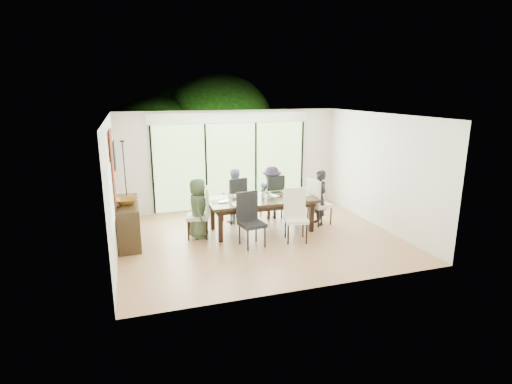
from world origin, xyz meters
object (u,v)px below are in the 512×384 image
object	(u,v)px
cup_c	(292,192)
bowl	(127,201)
table_top	(262,199)
chair_near_left	(252,220)
chair_far_right	(271,196)
person_right_end	(319,198)
cup_a	(231,197)
sideboard	(129,222)
person_left_end	(198,208)
person_far_right	(272,192)
vase	(263,195)
person_far_left	(234,196)
laptop	(227,202)
chair_far_left	(234,199)
chair_right_end	(320,201)
chair_near_right	(296,216)
cup_b	(269,197)
chair_left_end	(197,213)

from	to	relation	value
cup_c	bowl	bearing A→B (deg)	-179.52
table_top	chair_near_left	world-z (taller)	chair_near_left
chair_far_right	person_right_end	world-z (taller)	person_right_end
cup_a	sideboard	world-z (taller)	sideboard
person_left_end	bowl	size ratio (longest dim) A/B	2.86
person_left_end	person_right_end	bearing A→B (deg)	-81.55
table_top	person_far_right	bearing A→B (deg)	56.47
person_right_end	vase	size ratio (longest dim) A/B	10.75
vase	person_right_end	bearing A→B (deg)	-2.00
table_top	vase	world-z (taller)	vase
person_far_left	laptop	xyz separation A→B (m)	(-0.40, -0.93, 0.12)
laptop	chair_far_left	bearing A→B (deg)	46.30
person_far_left	table_top	bearing A→B (deg)	111.03
chair_right_end	chair_near_right	size ratio (longest dim) A/B	1.00
cup_b	person_left_end	bearing A→B (deg)	176.49
laptop	person_far_left	bearing A→B (deg)	45.87
table_top	person_right_end	world-z (taller)	person_right_end
chair_near_left	cup_b	bearing A→B (deg)	39.90
chair_left_end	person_far_right	bearing A→B (deg)	125.03
table_top	cup_b	distance (m)	0.20
person_far_right	chair_near_right	bearing A→B (deg)	99.99
person_far_right	sideboard	size ratio (longest dim) A/B	0.85
person_far_left	sideboard	xyz separation A→B (m)	(-2.52, -0.66, -0.23)
chair_left_end	person_far_right	size ratio (longest dim) A/B	0.85
table_top	chair_right_end	xyz separation A→B (m)	(1.50, 0.00, -0.18)
person_far_left	person_far_right	bearing A→B (deg)	172.56
sideboard	cup_c	bearing A→B (deg)	-1.04
chair_right_end	person_far_left	world-z (taller)	person_far_left
sideboard	laptop	bearing A→B (deg)	-7.23
vase	sideboard	world-z (taller)	vase
bowl	person_far_left	bearing A→B (deg)	16.85
cup_a	sideboard	bearing A→B (deg)	179.53
chair_far_right	sideboard	xyz separation A→B (m)	(-3.52, -0.68, -0.13)
chair_far_left	person_left_end	distance (m)	1.34
chair_far_left	cup_b	world-z (taller)	chair_far_left
sideboard	table_top	bearing A→B (deg)	-3.25
chair_right_end	chair_far_left	bearing A→B (deg)	50.83
laptop	cup_a	world-z (taller)	cup_a
chair_near_right	person_far_left	xyz separation A→B (m)	(-0.95, 1.70, 0.10)
sideboard	chair_far_right	bearing A→B (deg)	10.97
table_top	laptop	size ratio (longest dim) A/B	7.27
person_right_end	person_far_right	xyz separation A→B (m)	(-0.93, 0.83, 0.00)
person_far_left	cup_c	size ratio (longest dim) A/B	10.40
person_far_left	chair_near_left	bearing A→B (deg)	80.88
person_far_left	cup_b	size ratio (longest dim) A/B	12.90
chair_far_right	chair_near_left	size ratio (longest dim) A/B	1.00
table_top	person_left_end	distance (m)	1.48
chair_right_end	chair_near_left	size ratio (longest dim) A/B	1.00
chair_far_right	person_far_right	world-z (taller)	person_far_right
person_far_left	laptop	bearing A→B (deg)	59.29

